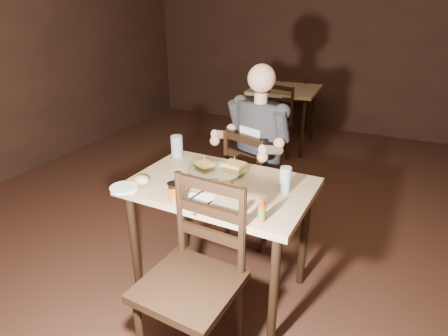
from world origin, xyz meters
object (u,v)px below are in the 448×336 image
at_px(glass_left, 177,146).
at_px(glass_right, 285,179).
at_px(dinner_plate, 215,173).
at_px(bg_chair_far, 295,104).
at_px(chair_far, 258,185).
at_px(bg_chair_near, 270,125).
at_px(hot_sauce, 262,210).
at_px(chair_near, 189,286).
at_px(main_table, 221,198).
at_px(side_plate, 124,188).
at_px(syrup_dispenser, 174,192).
at_px(bg_table, 285,95).
at_px(diner, 256,129).

height_order(glass_left, glass_right, glass_left).
bearing_deg(dinner_plate, bg_chair_far, 95.88).
relative_size(chair_far, bg_chair_far, 1.04).
bearing_deg(bg_chair_near, hot_sauce, -56.72).
relative_size(chair_near, dinner_plate, 3.25).
bearing_deg(main_table, chair_far, 90.03).
bearing_deg(side_plate, glass_right, 23.45).
xyz_separation_m(glass_left, syrup_dispenser, (0.31, -0.54, -0.02)).
distance_m(main_table, bg_chair_far, 3.37).
relative_size(glass_right, side_plate, 0.94).
xyz_separation_m(chair_near, bg_chair_far, (-0.51, 3.90, -0.05)).
relative_size(main_table, chair_far, 1.20).
bearing_deg(main_table, dinner_plate, 130.26).
relative_size(glass_left, glass_right, 1.01).
xyz_separation_m(main_table, bg_table, (-0.42, 2.79, 0.01)).
height_order(chair_far, syrup_dispenser, chair_far).
bearing_deg(glass_right, side_plate, -156.55).
bearing_deg(glass_left, main_table, -29.87).
bearing_deg(chair_near, hot_sauce, 50.77).
height_order(bg_chair_far, glass_left, glass_left).
height_order(main_table, chair_far, chair_far).
xyz_separation_m(bg_chair_far, syrup_dispenser, (0.28, -3.62, 0.39)).
height_order(chair_far, bg_chair_near, chair_far).
relative_size(bg_table, side_plate, 5.37).
distance_m(dinner_plate, hot_sauce, 0.59).
relative_size(main_table, syrup_dispenser, 10.99).
height_order(chair_near, syrup_dispenser, chair_near).
bearing_deg(glass_left, dinner_plate, -23.48).
bearing_deg(chair_near, syrup_dispenser, 134.61).
relative_size(dinner_plate, side_plate, 1.94).
relative_size(bg_chair_near, side_plate, 5.66).
bearing_deg(main_table, glass_right, 9.90).
bearing_deg(bg_chair_near, side_plate, -74.95).
xyz_separation_m(bg_chair_far, side_plate, (-0.05, -3.64, 0.34)).
distance_m(bg_table, diner, 2.20).
xyz_separation_m(chair_near, diner, (-0.11, 1.20, 0.43)).
xyz_separation_m(chair_near, hot_sauce, (0.26, 0.28, 0.34)).
bearing_deg(glass_right, bg_table, 106.16).
bearing_deg(hot_sauce, glass_right, 87.93).
relative_size(main_table, glass_left, 7.35).
bearing_deg(bg_table, chair_far, -78.77).
xyz_separation_m(dinner_plate, hot_sauce, (0.44, -0.39, 0.05)).
bearing_deg(diner, bg_chair_near, 123.63).
xyz_separation_m(hot_sauce, syrup_dispenser, (-0.50, 0.00, -0.01)).
bearing_deg(chair_far, side_plate, 84.01).
relative_size(main_table, diner, 1.21).
relative_size(glass_right, syrup_dispenser, 1.47).
distance_m(chair_near, bg_chair_far, 3.93).
height_order(chair_near, dinner_plate, chair_near).
distance_m(main_table, bg_chair_near, 2.29).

